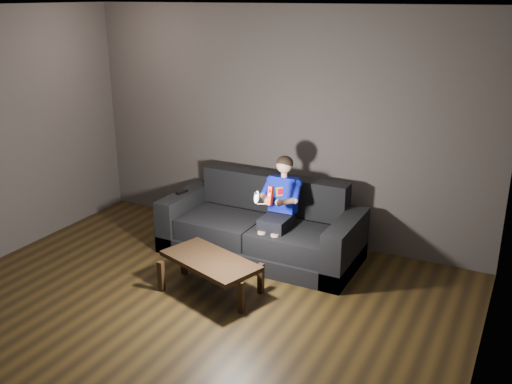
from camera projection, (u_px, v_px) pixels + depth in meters
The scene contains 10 objects.
floor at pixel (160, 334), 4.95m from camera, with size 5.00×5.00×0.00m, color black.
back_wall at pixel (282, 125), 6.61m from camera, with size 5.00×0.04×2.70m, color #3F3836.
right_wall at pixel (486, 247), 3.44m from camera, with size 0.04×5.00×2.70m, color #3F3836.
ceiling at pixel (139, 8), 4.06m from camera, with size 5.00×5.00×0.02m, color beige.
sofa at pixel (261, 231), 6.38m from camera, with size 2.20×0.95×0.85m.
child at pixel (280, 201), 6.08m from camera, with size 0.43×0.53×1.06m.
wii_remote_red at pixel (270, 196), 5.64m from camera, with size 0.06×0.08×0.19m.
nunchuk_white at pixel (257, 197), 5.72m from camera, with size 0.06×0.09×0.14m.
wii_remote_black at pixel (182, 192), 6.63m from camera, with size 0.07×0.17×0.03m.
coffee_table at pixel (210, 263), 5.56m from camera, with size 1.10×0.78×0.36m.
Camera 1 is at (2.68, -3.43, 2.80)m, focal length 40.00 mm.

